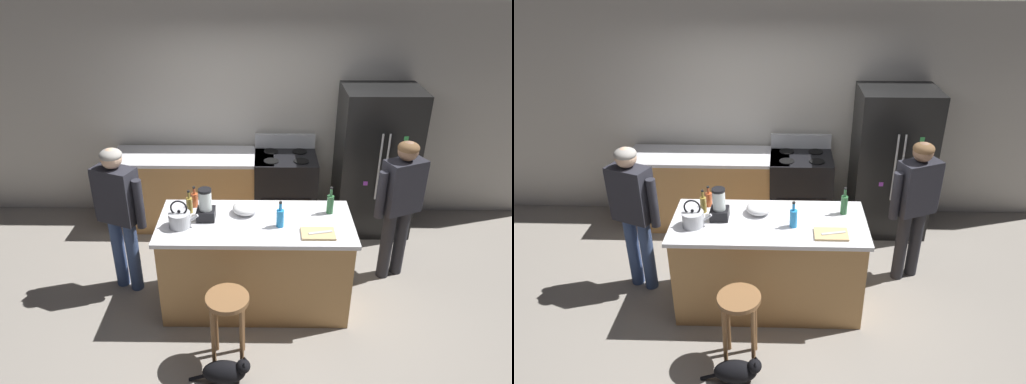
% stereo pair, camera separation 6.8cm
% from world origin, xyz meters
% --- Properties ---
extents(ground_plane, '(14.00, 14.00, 0.00)m').
position_xyz_m(ground_plane, '(0.00, 0.00, 0.00)').
color(ground_plane, gray).
extents(back_wall, '(8.00, 0.10, 2.70)m').
position_xyz_m(back_wall, '(0.00, 1.95, 1.35)').
color(back_wall, '#BCB7AD').
rests_on(back_wall, ground_plane).
extents(kitchen_island, '(1.82, 0.81, 0.96)m').
position_xyz_m(kitchen_island, '(0.00, 0.00, 0.48)').
color(kitchen_island, '#B7844C').
rests_on(kitchen_island, ground_plane).
extents(back_counter_run, '(2.00, 0.64, 0.96)m').
position_xyz_m(back_counter_run, '(-0.80, 1.55, 0.48)').
color(back_counter_run, '#B7844C').
rests_on(back_counter_run, ground_plane).
extents(refrigerator, '(0.90, 0.73, 1.81)m').
position_xyz_m(refrigerator, '(1.43, 1.50, 0.90)').
color(refrigerator, black).
rests_on(refrigerator, ground_plane).
extents(stove_range, '(0.76, 0.65, 1.14)m').
position_xyz_m(stove_range, '(0.35, 1.52, 0.49)').
color(stove_range, black).
rests_on(stove_range, ground_plane).
extents(person_by_island_left, '(0.58, 0.35, 1.58)m').
position_xyz_m(person_by_island_left, '(-1.34, 0.23, 0.96)').
color(person_by_island_left, '#384C7A').
rests_on(person_by_island_left, ground_plane).
extents(person_by_sink_right, '(0.58, 0.36, 1.57)m').
position_xyz_m(person_by_sink_right, '(1.47, 0.48, 0.95)').
color(person_by_sink_right, '#26262B').
rests_on(person_by_sink_right, ground_plane).
extents(bar_stool, '(0.36, 0.36, 0.71)m').
position_xyz_m(bar_stool, '(-0.22, -0.77, 0.54)').
color(bar_stool, brown).
rests_on(bar_stool, ground_plane).
extents(cat, '(0.52, 0.18, 0.26)m').
position_xyz_m(cat, '(-0.23, -0.99, 0.11)').
color(cat, black).
rests_on(cat, ground_plane).
extents(blender_appliance, '(0.17, 0.17, 0.31)m').
position_xyz_m(blender_appliance, '(-0.46, 0.04, 1.09)').
color(blender_appliance, black).
rests_on(blender_appliance, kitchen_island).
extents(bottle_soda, '(0.07, 0.07, 0.26)m').
position_xyz_m(bottle_soda, '(0.22, -0.08, 1.05)').
color(bottle_soda, '#268CD8').
rests_on(bottle_soda, kitchen_island).
extents(bottle_vinegar, '(0.06, 0.06, 0.24)m').
position_xyz_m(bottle_vinegar, '(-0.63, 0.16, 1.04)').
color(bottle_vinegar, olive).
rests_on(bottle_vinegar, kitchen_island).
extents(bottle_cooking_sauce, '(0.06, 0.06, 0.22)m').
position_xyz_m(bottle_cooking_sauce, '(-0.60, 0.27, 1.03)').
color(bottle_cooking_sauce, '#B24C26').
rests_on(bottle_cooking_sauce, kitchen_island).
extents(bottle_olive_oil, '(0.07, 0.07, 0.28)m').
position_xyz_m(bottle_olive_oil, '(0.71, 0.17, 1.06)').
color(bottle_olive_oil, '#2D6638').
rests_on(bottle_olive_oil, kitchen_island).
extents(mixing_bowl, '(0.24, 0.24, 0.11)m').
position_xyz_m(mixing_bowl, '(-0.10, 0.15, 1.01)').
color(mixing_bowl, white).
rests_on(mixing_bowl, kitchen_island).
extents(tea_kettle, '(0.28, 0.20, 0.27)m').
position_xyz_m(tea_kettle, '(-0.69, -0.09, 1.03)').
color(tea_kettle, '#B7BABF').
rests_on(tea_kettle, kitchen_island).
extents(cutting_board, '(0.30, 0.20, 0.02)m').
position_xyz_m(cutting_board, '(0.56, -0.22, 0.97)').
color(cutting_board, tan).
rests_on(cutting_board, kitchen_island).
extents(chef_knife, '(0.22, 0.08, 0.01)m').
position_xyz_m(chef_knife, '(0.58, -0.22, 0.98)').
color(chef_knife, '#B7BABF').
rests_on(chef_knife, cutting_board).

